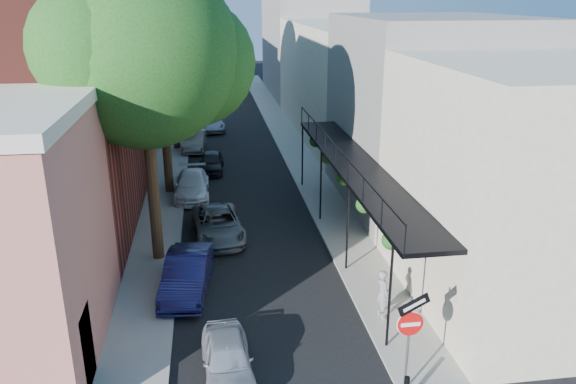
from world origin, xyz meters
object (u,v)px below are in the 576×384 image
object	(u,v)px
sign_post	(410,328)
oak_near	(155,55)
oak_far	(176,22)
parked_car_g	(211,123)
parked_car_e	(211,162)
parked_car_a	(227,359)
parked_car_d	(192,185)
parked_car_b	(187,274)
parked_car_f	(194,141)
oak_mid	(168,56)
parked_car_c	(218,224)
pedestrian	(382,294)

from	to	relation	value
sign_post	oak_near	xyz separation A→B (m)	(-6.53, 9.29, 5.84)
oak_near	oak_far	world-z (taller)	oak_far
parked_car_g	parked_car_e	bearing A→B (deg)	-93.71
parked_car_g	parked_car_a	bearing A→B (deg)	-92.98
parked_car_d	sign_post	bearing A→B (deg)	-70.24
parked_car_b	parked_car_e	distance (m)	14.28
parked_car_e	parked_car_f	size ratio (longest dim) A/B	0.86
oak_far	parked_car_a	distance (m)	26.11
parked_car_d	parked_car_e	world-z (taller)	parked_car_d
oak_far	parked_car_e	world-z (taller)	oak_far
parked_car_g	parked_car_f	bearing A→B (deg)	-104.83
parked_car_f	parked_car_b	bearing A→B (deg)	-86.25
oak_far	parked_car_a	world-z (taller)	oak_far
oak_mid	parked_car_d	distance (m)	6.56
oak_mid	parked_car_d	bearing A→B (deg)	-48.95
parked_car_a	parked_car_d	xyz separation A→B (m)	(-1.20, 14.90, 0.05)
oak_near	oak_mid	xyz separation A→B (m)	(-0.05, 7.97, -0.82)
oak_mid	oak_near	bearing A→B (deg)	-89.63
oak_mid	oak_far	size ratio (longest dim) A/B	0.86
oak_near	parked_car_c	bearing A→B (deg)	38.70
sign_post	parked_car_b	distance (m)	8.66
oak_near	parked_car_e	world-z (taller)	oak_near
oak_near	parked_car_g	world-z (taller)	oak_near
parked_car_c	pedestrian	world-z (taller)	pedestrian
pedestrian	parked_car_f	bearing A→B (deg)	4.76
parked_car_b	parked_car_c	bearing A→B (deg)	81.79
sign_post	parked_car_g	size ratio (longest dim) A/B	0.71
oak_near	parked_car_d	size ratio (longest dim) A/B	2.69
oak_mid	parked_car_e	world-z (taller)	oak_mid
parked_car_c	parked_car_f	distance (m)	14.79
parked_car_a	pedestrian	size ratio (longest dim) A/B	2.00
parked_car_c	parked_car_e	size ratio (longest dim) A/B	1.28
parked_car_c	parked_car_d	distance (m)	5.58
oak_near	parked_car_b	xyz separation A→B (m)	(0.77, -2.97, -7.20)
parked_car_g	parked_car_c	bearing A→B (deg)	-92.98
parked_car_b	pedestrian	world-z (taller)	pedestrian
parked_car_e	pedestrian	bearing A→B (deg)	-69.92
oak_near	parked_car_a	world-z (taller)	oak_near
parked_car_c	oak_far	bearing A→B (deg)	91.76
sign_post	pedestrian	size ratio (longest dim) A/B	1.81
sign_post	parked_car_c	size ratio (longest dim) A/B	0.69
oak_far	parked_car_a	bearing A→B (deg)	-85.51
oak_near	sign_post	bearing A→B (deg)	-54.91
sign_post	oak_mid	world-z (taller)	oak_mid
oak_near	oak_mid	distance (m)	8.01
parked_car_c	parked_car_g	size ratio (longest dim) A/B	1.04
pedestrian	oak_far	bearing A→B (deg)	6.06
parked_car_c	pedestrian	distance (m)	8.87
parked_car_a	parked_car_d	bearing A→B (deg)	91.48
sign_post	parked_car_a	bearing A→B (deg)	162.71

